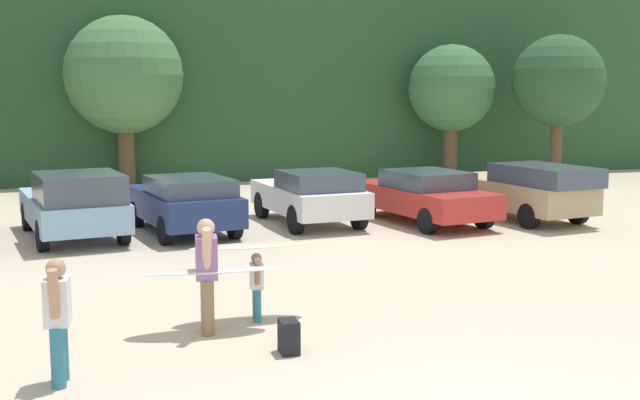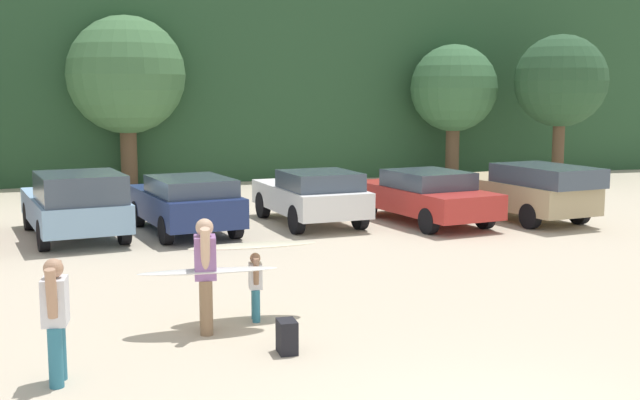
# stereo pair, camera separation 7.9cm
# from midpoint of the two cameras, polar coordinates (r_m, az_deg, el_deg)

# --- Properties ---
(hillside_ridge) EXTENTS (108.00, 12.00, 7.48)m
(hillside_ridge) POSITION_cam_midpoint_polar(r_m,az_deg,el_deg) (36.25, -9.48, 8.18)
(hillside_ridge) COLOR #284C2D
(hillside_ridge) RESTS_ON ground_plane
(tree_far_left) EXTENTS (4.22, 4.22, 6.15)m
(tree_far_left) POSITION_cam_midpoint_polar(r_m,az_deg,el_deg) (29.51, -13.68, 8.68)
(tree_far_left) COLOR brown
(tree_far_left) RESTS_ON ground_plane
(tree_center) EXTENTS (3.40, 3.40, 5.28)m
(tree_center) POSITION_cam_midpoint_polar(r_m,az_deg,el_deg) (31.77, 9.66, 7.87)
(tree_center) COLOR brown
(tree_center) RESTS_ON ground_plane
(tree_center_left) EXTENTS (3.49, 3.49, 5.60)m
(tree_center_left) POSITION_cam_midpoint_polar(r_m,az_deg,el_deg) (31.75, 17.00, 8.14)
(tree_center_left) COLOR brown
(tree_center_left) RESTS_ON ground_plane
(parked_car_sky_blue) EXTENTS (2.73, 4.77, 1.64)m
(parked_car_sky_blue) POSITION_cam_midpoint_polar(r_m,az_deg,el_deg) (19.48, -17.07, -0.26)
(parked_car_sky_blue) COLOR #84ADD1
(parked_car_sky_blue) RESTS_ON ground_plane
(parked_car_navy) EXTENTS (2.58, 4.37, 1.42)m
(parked_car_navy) POSITION_cam_midpoint_polar(r_m,az_deg,el_deg) (19.69, -9.52, -0.13)
(parked_car_navy) COLOR navy
(parked_car_navy) RESTS_ON ground_plane
(parked_car_white) EXTENTS (2.34, 4.27, 1.45)m
(parked_car_white) POSITION_cam_midpoint_polar(r_m,az_deg,el_deg) (20.70, -0.51, 0.36)
(parked_car_white) COLOR white
(parked_car_white) RESTS_ON ground_plane
(parked_car_red) EXTENTS (2.69, 4.80, 1.39)m
(parked_car_red) POSITION_cam_midpoint_polar(r_m,az_deg,el_deg) (21.14, 7.66, 0.35)
(parked_car_red) COLOR #B72D28
(parked_car_red) RESTS_ON ground_plane
(parked_car_tan) EXTENTS (2.58, 5.02, 1.54)m
(parked_car_tan) POSITION_cam_midpoint_polar(r_m,az_deg,el_deg) (22.16, 14.60, 0.74)
(parked_car_tan) COLOR tan
(parked_car_tan) RESTS_ON ground_plane
(person_adult) EXTENTS (0.35, 0.74, 1.67)m
(person_adult) POSITION_cam_midpoint_polar(r_m,az_deg,el_deg) (11.56, -8.05, -4.89)
(person_adult) COLOR #8C6B4C
(person_adult) RESTS_ON ground_plane
(person_child) EXTENTS (0.22, 0.46, 1.05)m
(person_child) POSITION_cam_midpoint_polar(r_m,az_deg,el_deg) (12.12, -4.48, -5.93)
(person_child) COLOR teal
(person_child) RESTS_ON ground_plane
(person_companion) EXTENTS (0.32, 0.61, 1.53)m
(person_companion) POSITION_cam_midpoint_polar(r_m,az_deg,el_deg) (9.98, -18.27, -7.76)
(person_companion) COLOR teal
(person_companion) RESTS_ON ground_plane
(surfboard_white) EXTENTS (2.05, 0.66, 0.13)m
(surfboard_white) POSITION_cam_midpoint_polar(r_m,az_deg,el_deg) (11.61, -7.84, -5.08)
(surfboard_white) COLOR white
(surfboard_cream) EXTENTS (2.01, 0.61, 0.10)m
(surfboard_cream) POSITION_cam_midpoint_polar(r_m,az_deg,el_deg) (12.15, -4.62, -3.28)
(surfboard_cream) COLOR beige
(backpack_dropped) EXTENTS (0.24, 0.34, 0.45)m
(backpack_dropped) POSITION_cam_midpoint_polar(r_m,az_deg,el_deg) (10.74, -2.18, -9.79)
(backpack_dropped) COLOR black
(backpack_dropped) RESTS_ON ground_plane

